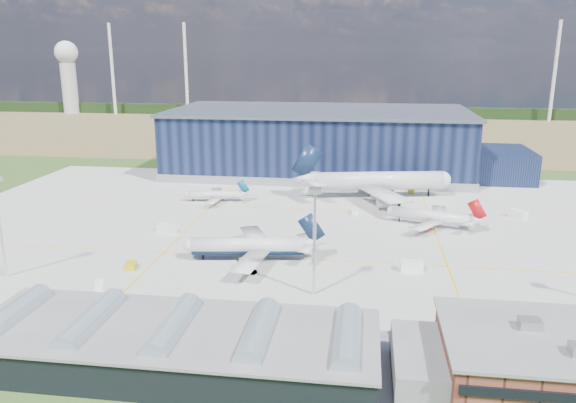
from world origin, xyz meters
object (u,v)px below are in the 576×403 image
object	(u,v)px
airliner_red	(431,210)
gse_tug_a	(131,266)
gse_van_a	(166,228)
gse_cart_a	(354,212)
airliner_navy	(248,237)
airliner_regional	(214,191)
airliner_widebody	(379,171)
gse_van_c	(411,266)
gse_van_b	(519,214)
gse_tug_c	(411,191)
car_b	(248,271)
light_mast_center	(315,225)
airstair	(104,291)
car_a	(474,345)
gse_tug_b	(39,310)
hangar	(325,144)

from	to	relation	value
airliner_red	gse_tug_a	distance (m)	85.12
airliner_red	gse_van_a	size ratio (longest dim) A/B	5.22
airliner_red	gse_cart_a	size ratio (longest dim) A/B	8.94
airliner_navy	gse_tug_a	bearing A→B (deg)	12.15
airliner_regional	airliner_navy	bearing A→B (deg)	105.09
airliner_widebody	gse_van_c	bearing A→B (deg)	-95.48
gse_van_b	gse_van_c	bearing A→B (deg)	-168.68
gse_van_a	gse_tug_c	bearing A→B (deg)	-27.39
airliner_regional	gse_van_c	xyz separation A→B (m)	(61.82, -53.87, -2.43)
airliner_red	gse_van_a	world-z (taller)	airliner_red
gse_tug_c	car_b	distance (m)	92.78
light_mast_center	airstair	size ratio (longest dim) A/B	5.15
airliner_widebody	car_a	size ratio (longest dim) A/B	18.20
airliner_widebody	gse_cart_a	size ratio (longest dim) A/B	17.41
gse_tug_a	car_a	world-z (taller)	gse_tug_a
gse_tug_a	gse_tug_c	world-z (taller)	gse_tug_a
airliner_navy	airliner_widebody	size ratio (longest dim) A/B	0.62
gse_tug_b	gse_van_c	distance (m)	80.20
airstair	car_a	world-z (taller)	airstair
gse_tug_b	gse_tug_c	size ratio (longest dim) A/B	0.93
airliner_red	car_a	bearing A→B (deg)	110.21
hangar	airliner_regional	xyz separation A→B (m)	(-33.45, -54.80, -7.92)
gse_tug_b	car_b	xyz separation A→B (m)	(36.22, 25.52, -0.02)
airliner_red	airstair	bearing A→B (deg)	59.32
hangar	airliner_red	bearing A→B (deg)	-63.57
airliner_red	gse_tug_a	bearing A→B (deg)	50.71
gse_tug_a	gse_tug_b	distance (m)	25.75
airliner_navy	gse_tug_c	distance (m)	86.40
light_mast_center	gse_tug_c	distance (m)	96.84
light_mast_center	airliner_regional	bearing A→B (deg)	120.14
airliner_navy	airliner_widebody	bearing A→B (deg)	-124.47
gse_tug_c	gse_van_c	xyz separation A→B (m)	(-5.24, -75.87, 0.51)
hangar	airliner_widebody	size ratio (longest dim) A/B	2.54
gse_van_a	gse_van_c	xyz separation A→B (m)	(66.24, -19.51, 0.04)
airliner_widebody	car_a	world-z (taller)	airliner_widebody
gse_van_a	hangar	bearing A→B (deg)	1.34
light_mast_center	airliner_widebody	world-z (taller)	light_mast_center
hangar	gse_van_b	xyz separation A→B (m)	(63.88, -60.72, -10.38)
gse_tug_a	gse_cart_a	world-z (taller)	gse_tug_a
gse_tug_c	light_mast_center	bearing A→B (deg)	-102.83
gse_tug_c	car_a	world-z (taller)	gse_tug_c
airliner_red	car_b	size ratio (longest dim) A/B	7.17
hangar	airliner_regional	distance (m)	64.69
light_mast_center	airliner_red	world-z (taller)	light_mast_center
gse_van_a	gse_cart_a	xyz separation A→B (m)	(51.87, 26.15, -0.51)
airliner_regional	gse_van_c	bearing A→B (deg)	130.40
gse_van_a	gse_tug_c	size ratio (longest dim) A/B	1.62
airliner_red	gse_tug_b	bearing A→B (deg)	59.75
gse_tug_a	car_b	size ratio (longest dim) A/B	0.91
light_mast_center	gse_van_a	distance (m)	59.19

